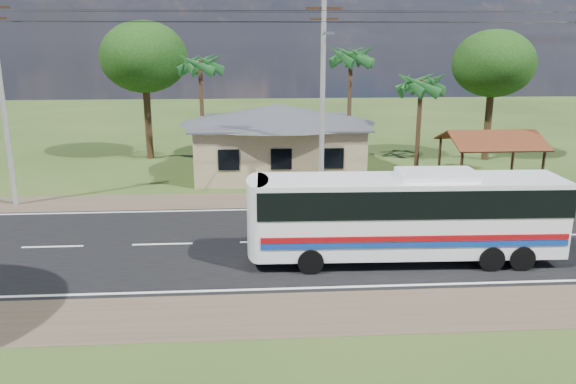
% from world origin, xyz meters
% --- Properties ---
extents(ground, '(120.00, 120.00, 0.00)m').
position_xyz_m(ground, '(0.00, 0.00, 0.00)').
color(ground, '#294317').
rests_on(ground, ground).
extents(road, '(120.00, 16.00, 0.03)m').
position_xyz_m(road, '(0.00, 0.00, 0.01)').
color(road, black).
rests_on(road, ground).
extents(house, '(12.40, 10.00, 5.00)m').
position_xyz_m(house, '(1.00, 13.00, 2.64)').
color(house, tan).
rests_on(house, ground).
extents(waiting_shed, '(5.20, 4.48, 3.35)m').
position_xyz_m(waiting_shed, '(13.00, 8.50, 2.73)').
color(waiting_shed, '#382014').
rests_on(waiting_shed, ground).
extents(concrete_barrier, '(7.00, 0.30, 0.90)m').
position_xyz_m(concrete_barrier, '(12.00, 5.60, 0.45)').
color(concrete_barrier, '#9E9E99').
rests_on(concrete_barrier, ground).
extents(utility_poles, '(32.80, 2.22, 11.00)m').
position_xyz_m(utility_poles, '(2.67, 6.49, 5.77)').
color(utility_poles, '#9E9E99').
rests_on(utility_poles, ground).
extents(palm_near, '(2.80, 2.80, 6.70)m').
position_xyz_m(palm_near, '(9.50, 11.00, 5.71)').
color(palm_near, '#47301E').
rests_on(palm_near, ground).
extents(palm_mid, '(2.80, 2.80, 8.20)m').
position_xyz_m(palm_mid, '(6.00, 15.50, 7.16)').
color(palm_mid, '#47301E').
rests_on(palm_mid, ground).
extents(palm_far, '(2.80, 2.80, 7.70)m').
position_xyz_m(palm_far, '(-4.00, 16.00, 6.68)').
color(palm_far, '#47301E').
rests_on(palm_far, ground).
extents(tree_behind_house, '(6.00, 6.00, 9.61)m').
position_xyz_m(tree_behind_house, '(-8.00, 18.00, 7.12)').
color(tree_behind_house, '#47301E').
rests_on(tree_behind_house, ground).
extents(tree_behind_shed, '(5.60, 5.60, 9.02)m').
position_xyz_m(tree_behind_shed, '(16.00, 16.00, 6.68)').
color(tree_behind_shed, '#47301E').
rests_on(tree_behind_shed, ground).
extents(coach_bus, '(11.63, 2.77, 3.59)m').
position_xyz_m(coach_bus, '(5.25, -2.40, 2.05)').
color(coach_bus, white).
rests_on(coach_bus, ground).
extents(motorcycle, '(1.69, 0.70, 0.87)m').
position_xyz_m(motorcycle, '(9.87, 6.98, 0.44)').
color(motorcycle, black).
rests_on(motorcycle, ground).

